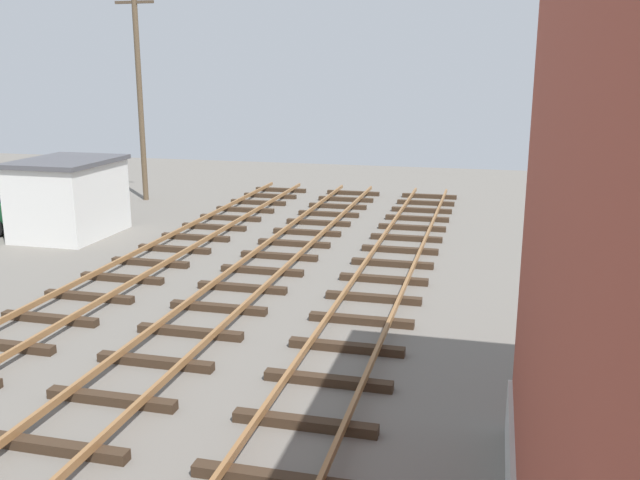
# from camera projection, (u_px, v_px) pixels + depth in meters

# --- Properties ---
(control_hut) EXTENTS (3.00, 3.80, 2.76)m
(control_hut) POSITION_uv_depth(u_px,v_px,m) (69.00, 197.00, 24.94)
(control_hut) COLOR silver
(control_hut) RESTS_ON ground
(utility_pole_far) EXTENTS (1.80, 0.24, 9.03)m
(utility_pole_far) POSITION_uv_depth(u_px,v_px,m) (140.00, 95.00, 30.98)
(utility_pole_far) COLOR brown
(utility_pole_far) RESTS_ON ground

